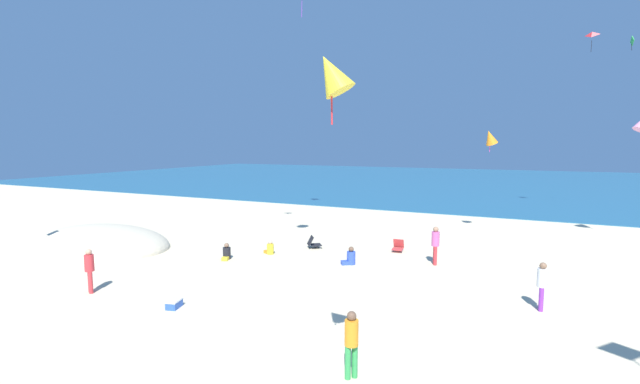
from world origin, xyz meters
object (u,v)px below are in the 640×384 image
Objects in this scene: person_2 at (435,243)px; kite_orange at (490,137)px; beach_chair_mid_beach at (398,246)px; person_6 at (351,340)px; kite_yellow at (332,74)px; kite_red at (592,34)px; kite_green at (632,41)px; person_3 at (542,283)px; person_4 at (350,258)px; beach_chair_far_left at (313,243)px; person_7 at (227,253)px; person_8 at (89,268)px; person_0 at (270,249)px; cooler_box at (174,304)px.

kite_orange is (1.58, 7.22, 4.53)m from person_2.
person_6 reaches higher than beach_chair_mid_beach.
kite_yellow is (0.12, -11.38, 5.32)m from person_2.
beach_chair_mid_beach is 22.02m from kite_red.
person_6 is at bearing -109.39° from kite_green.
person_3 is 7.49m from person_4.
beach_chair_far_left is 1.20× the size of person_7.
person_3 is 10.09m from kite_yellow.
beach_chair_far_left is 3.27m from person_4.
beach_chair_mid_beach is 0.54× the size of kite_yellow.
kite_red reaches higher than person_8.
kite_yellow is 18.67m from kite_orange.
kite_green is (8.19, 11.07, 6.66)m from kite_orange.
kite_yellow reaches higher than person_8.
beach_chair_far_left is 1.27× the size of beach_chair_mid_beach.
person_0 is 13.77m from kite_yellow.
kite_yellow is (0.22, -1.62, 5.39)m from person_6.
person_0 is at bearing 120.48° from person_7.
person_0 is 0.53× the size of kite_yellow.
person_4 is 0.53× the size of kite_red.
kite_yellow reaches higher than kite_orange.
beach_chair_mid_beach is 0.44× the size of person_8.
beach_chair_far_left is 4.12m from beach_chair_mid_beach.
cooler_box is 0.38× the size of person_8.
kite_yellow reaches higher than person_2.
beach_chair_mid_beach is 23.67m from kite_green.
person_0 is at bearing 126.77° from kite_yellow.
person_0 is 0.52× the size of kite_orange.
cooler_box is at bearing 117.48° from person_0.
kite_orange is at bearing 85.51° from kite_yellow.
beach_chair_far_left is at bearing -18.85° from person_6.
beach_chair_mid_beach is at bearing -122.17° from kite_orange.
kite_green is at bearing 71.98° from kite_yellow.
person_8 is at bearing -157.58° from person_2.
person_8 reaches higher than person_4.
beach_chair_mid_beach is 1.15× the size of cooler_box.
person_8 reaches higher than beach_chair_mid_beach.
kite_red is (13.19, 16.81, 12.39)m from beach_chair_far_left.
person_6 is (5.85, -10.16, 0.61)m from beach_chair_far_left.
person_0 is 0.44× the size of person_6.
person_7 is at bearing -127.97° from kite_red.
person_4 is (-1.29, -3.03, 0.04)m from beach_chair_mid_beach.
kite_green is at bearing 11.36° from beach_chair_far_left.
beach_chair_mid_beach is at bearing 124.73° from person_2.
kite_yellow is 30.15m from kite_red.
beach_chair_mid_beach is at bearing -125.08° from kite_green.
person_8 is (-3.61, -0.17, 0.76)m from cooler_box.
person_2 is (7.30, 1.47, 0.70)m from person_0.
person_2 is 22.04m from kite_red.
person_4 is (3.27, 6.86, 0.15)m from cooler_box.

